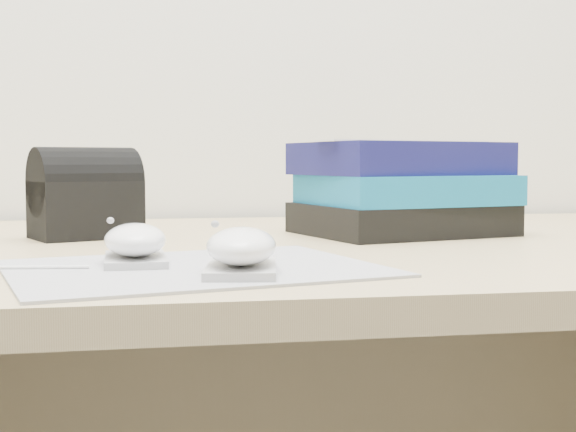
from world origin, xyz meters
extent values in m
cube|color=tan|center=(0.00, 1.58, 0.71)|extent=(1.60, 0.80, 0.03)
cube|color=gray|center=(-0.20, 1.35, 0.73)|extent=(0.37, 0.31, 0.00)
cube|color=#ACACAF|center=(-0.25, 1.38, 0.74)|extent=(0.06, 0.10, 0.01)
ellipsoid|color=white|center=(-0.25, 1.38, 0.75)|extent=(0.06, 0.10, 0.03)
ellipsoid|color=#99999B|center=(-0.28, 1.38, 0.77)|extent=(0.01, 0.01, 0.01)
cube|color=#A8A8AA|center=(-0.17, 1.30, 0.74)|extent=(0.07, 0.11, 0.01)
ellipsoid|color=white|center=(-0.17, 1.30, 0.76)|extent=(0.08, 0.11, 0.03)
ellipsoid|color=#959597|center=(-0.19, 1.30, 0.77)|extent=(0.01, 0.01, 0.01)
cube|color=black|center=(0.09, 1.64, 0.75)|extent=(0.29, 0.25, 0.04)
cube|color=#0E689C|center=(0.09, 1.64, 0.79)|extent=(0.28, 0.24, 0.04)
cube|color=#10114C|center=(0.09, 1.65, 0.83)|extent=(0.28, 0.25, 0.04)
cube|color=silver|center=(0.09, 1.62, 0.85)|extent=(0.24, 0.12, 0.00)
cube|color=black|center=(-0.32, 1.66, 0.77)|extent=(0.15, 0.13, 0.07)
cylinder|color=black|center=(-0.32, 1.66, 0.80)|extent=(0.15, 0.13, 0.09)
camera|label=1|loc=(-0.25, 0.64, 0.83)|focal=50.00mm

